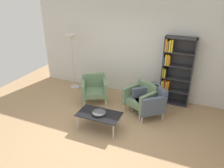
% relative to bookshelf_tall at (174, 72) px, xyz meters
% --- Properties ---
extents(ground_plane, '(8.32, 8.32, 0.00)m').
position_rel_bookshelf_tall_xyz_m(ground_plane, '(-1.18, -2.25, -0.94)').
color(ground_plane, tan).
extents(plaster_back_panel, '(6.40, 0.12, 2.90)m').
position_rel_bookshelf_tall_xyz_m(plaster_back_panel, '(-1.18, 0.21, 0.51)').
color(plaster_back_panel, silver).
rests_on(plaster_back_panel, ground_plane).
extents(bookshelf_tall, '(0.80, 0.30, 1.90)m').
position_rel_bookshelf_tall_xyz_m(bookshelf_tall, '(0.00, 0.00, 0.00)').
color(bookshelf_tall, '#333338').
rests_on(bookshelf_tall, ground_plane).
extents(coffee_table_low, '(1.00, 0.56, 0.40)m').
position_rel_bookshelf_tall_xyz_m(coffee_table_low, '(-1.35, -1.93, -0.57)').
color(coffee_table_low, black).
rests_on(coffee_table_low, ground_plane).
extents(decorative_bowl, '(0.32, 0.32, 0.05)m').
position_rel_bookshelf_tall_xyz_m(decorative_bowl, '(-1.35, -1.93, -0.50)').
color(decorative_bowl, '#4C4C51').
rests_on(decorative_bowl, coffee_table_low).
extents(armchair_corner_red, '(0.93, 0.90, 0.78)m').
position_rel_bookshelf_tall_xyz_m(armchair_corner_red, '(-0.65, -0.81, -0.52)').
color(armchair_corner_red, slate).
rests_on(armchair_corner_red, ground_plane).
extents(armchair_by_bookshelf, '(0.93, 0.91, 0.78)m').
position_rel_bookshelf_tall_xyz_m(armchair_by_bookshelf, '(-2.04, -0.81, -0.52)').
color(armchair_by_bookshelf, slate).
rests_on(armchair_by_bookshelf, ground_plane).
extents(armchair_near_window, '(0.94, 0.95, 0.78)m').
position_rel_bookshelf_tall_xyz_m(armchair_near_window, '(-0.40, -0.89, -0.52)').
color(armchair_near_window, '#4C566B').
rests_on(armchair_near_window, ground_plane).
extents(floor_lamp_torchiere, '(0.32, 0.32, 1.74)m').
position_rel_bookshelf_tall_xyz_m(floor_lamp_torchiere, '(-3.09, -0.20, 0.51)').
color(floor_lamp_torchiere, silver).
rests_on(floor_lamp_torchiere, ground_plane).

